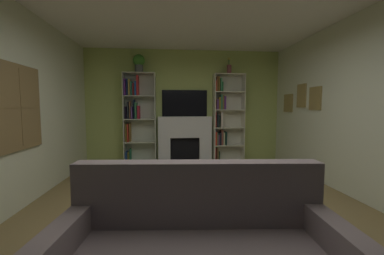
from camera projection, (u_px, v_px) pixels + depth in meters
ground_plane at (202, 221)px, 2.92m from camera, size 7.62×7.62×0.00m
wall_back_accent at (184, 107)px, 5.99m from camera, size 4.81×0.06×2.73m
fireplace at (185, 139)px, 5.92m from camera, size 1.38×0.50×1.13m
tv at (185, 103)px, 5.92m from camera, size 1.09×0.06×0.63m
bookshelf_left at (136, 115)px, 5.75m from camera, size 0.74×0.32×2.15m
bookshelf_right at (224, 119)px, 5.96m from camera, size 0.74×0.31×2.15m
potted_plant at (139, 62)px, 5.62m from camera, size 0.27×0.27×0.42m
vase_with_flowers at (229, 68)px, 5.83m from camera, size 0.11×0.11×0.39m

